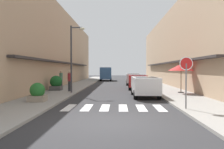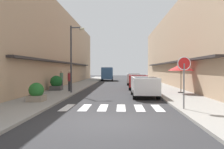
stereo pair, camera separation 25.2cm
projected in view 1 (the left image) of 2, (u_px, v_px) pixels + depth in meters
ground_plane at (116, 86)px, 27.46m from camera, size 102.64×102.64×0.00m
sidewalk_left at (76, 86)px, 27.59m from camera, size 3.09×65.31×0.12m
sidewalk_right at (157, 86)px, 27.33m from camera, size 3.09×65.31×0.12m
building_row_left at (46, 48)px, 28.93m from camera, size 5.50×43.99×9.26m
building_row_right at (188, 49)px, 28.46m from camera, size 5.50×43.99×9.13m
crosswalk at (114, 108)px, 12.17m from camera, size 5.20×2.20×0.01m
parked_car_near at (145, 84)px, 16.97m from camera, size 1.81×4.42×1.47m
parked_car_mid at (137, 80)px, 23.59m from camera, size 1.93×4.37×1.47m
parked_car_far at (133, 78)px, 30.34m from camera, size 1.91×4.25×1.47m
delivery_van at (106, 73)px, 41.80m from camera, size 2.12×5.45×2.37m
round_street_sign at (186, 69)px, 11.14m from camera, size 0.65×0.07×2.51m
street_lamp at (73, 52)px, 18.93m from camera, size 1.19×0.28×5.46m
cafe_umbrella at (181, 67)px, 18.81m from camera, size 2.08×2.08×2.35m
planter_corner at (37, 93)px, 13.78m from camera, size 0.95×0.95×1.11m
planter_midblock at (56, 83)px, 21.10m from camera, size 1.09×1.09×1.33m
pedestrian_walking_near at (70, 80)px, 20.20m from camera, size 0.34×0.34×1.80m
pedestrian_walking_far at (61, 79)px, 22.98m from camera, size 0.34×0.34×1.78m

